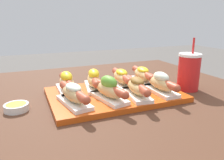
{
  "coord_description": "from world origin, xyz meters",
  "views": [
    {
      "loc": [
        -0.3,
        -0.7,
        1.01
      ],
      "look_at": [
        -0.01,
        0.01,
        0.79
      ],
      "focal_mm": 35.0,
      "sensor_mm": 36.0,
      "label": 1
    }
  ],
  "objects_px": {
    "serving_tray": "(114,94)",
    "hot_dog_6": "(122,78)",
    "hot_dog_3": "(161,83)",
    "hot_dog_5": "(94,80)",
    "hot_dog_2": "(137,87)",
    "sauce_bowl": "(16,107)",
    "hot_dog_0": "(74,94)",
    "hot_dog_4": "(67,83)",
    "hot_dog_1": "(109,89)",
    "hot_dog_7": "(143,75)",
    "drink_cup": "(189,72)"
  },
  "relations": [
    {
      "from": "hot_dog_0",
      "to": "hot_dog_3",
      "type": "height_order",
      "value": "hot_dog_3"
    },
    {
      "from": "hot_dog_3",
      "to": "hot_dog_5",
      "type": "bearing_deg",
      "value": 146.58
    },
    {
      "from": "hot_dog_2",
      "to": "sauce_bowl",
      "type": "distance_m",
      "value": 0.39
    },
    {
      "from": "drink_cup",
      "to": "hot_dog_3",
      "type": "bearing_deg",
      "value": -168.06
    },
    {
      "from": "hot_dog_7",
      "to": "serving_tray",
      "type": "bearing_deg",
      "value": -157.31
    },
    {
      "from": "hot_dog_4",
      "to": "hot_dog_5",
      "type": "relative_size",
      "value": 1.02
    },
    {
      "from": "hot_dog_4",
      "to": "hot_dog_6",
      "type": "bearing_deg",
      "value": -1.91
    },
    {
      "from": "serving_tray",
      "to": "hot_dog_1",
      "type": "height_order",
      "value": "hot_dog_1"
    },
    {
      "from": "serving_tray",
      "to": "hot_dog_4",
      "type": "xyz_separation_m",
      "value": [
        -0.16,
        0.07,
        0.04
      ]
    },
    {
      "from": "hot_dog_3",
      "to": "hot_dog_7",
      "type": "height_order",
      "value": "hot_dog_3"
    },
    {
      "from": "hot_dog_5",
      "to": "hot_dog_6",
      "type": "relative_size",
      "value": 0.99
    },
    {
      "from": "hot_dog_4",
      "to": "drink_cup",
      "type": "xyz_separation_m",
      "value": [
        0.46,
        -0.1,
        0.02
      ]
    },
    {
      "from": "hot_dog_6",
      "to": "hot_dog_7",
      "type": "height_order",
      "value": "same"
    },
    {
      "from": "hot_dog_0",
      "to": "hot_dog_4",
      "type": "distance_m",
      "value": 0.13
    },
    {
      "from": "serving_tray",
      "to": "hot_dog_6",
      "type": "xyz_separation_m",
      "value": [
        0.06,
        0.06,
        0.04
      ]
    },
    {
      "from": "hot_dog_2",
      "to": "sauce_bowl",
      "type": "height_order",
      "value": "hot_dog_2"
    },
    {
      "from": "hot_dog_3",
      "to": "drink_cup",
      "type": "xyz_separation_m",
      "value": [
        0.15,
        0.03,
        0.02
      ]
    },
    {
      "from": "hot_dog_1",
      "to": "hot_dog_2",
      "type": "bearing_deg",
      "value": -4.51
    },
    {
      "from": "hot_dog_0",
      "to": "hot_dog_6",
      "type": "relative_size",
      "value": 0.99
    },
    {
      "from": "serving_tray",
      "to": "hot_dog_1",
      "type": "bearing_deg",
      "value": -126.13
    },
    {
      "from": "hot_dog_0",
      "to": "hot_dog_7",
      "type": "height_order",
      "value": "same"
    },
    {
      "from": "hot_dog_7",
      "to": "sauce_bowl",
      "type": "xyz_separation_m",
      "value": [
        -0.48,
        -0.06,
        -0.04
      ]
    },
    {
      "from": "hot_dog_2",
      "to": "hot_dog_3",
      "type": "height_order",
      "value": "hot_dog_3"
    },
    {
      "from": "serving_tray",
      "to": "hot_dog_1",
      "type": "relative_size",
      "value": 2.36
    },
    {
      "from": "hot_dog_6",
      "to": "hot_dog_7",
      "type": "xyz_separation_m",
      "value": [
        0.1,
        0.0,
        0.0
      ]
    },
    {
      "from": "serving_tray",
      "to": "hot_dog_5",
      "type": "bearing_deg",
      "value": 128.2
    },
    {
      "from": "serving_tray",
      "to": "hot_dog_4",
      "type": "relative_size",
      "value": 2.31
    },
    {
      "from": "hot_dog_5",
      "to": "drink_cup",
      "type": "bearing_deg",
      "value": -16.16
    },
    {
      "from": "hot_dog_1",
      "to": "hot_dog_2",
      "type": "xyz_separation_m",
      "value": [
        0.1,
        -0.01,
        -0.0
      ]
    },
    {
      "from": "hot_dog_0",
      "to": "hot_dog_2",
      "type": "height_order",
      "value": "hot_dog_2"
    },
    {
      "from": "drink_cup",
      "to": "hot_dog_0",
      "type": "bearing_deg",
      "value": -177.11
    },
    {
      "from": "serving_tray",
      "to": "hot_dog_2",
      "type": "relative_size",
      "value": 2.34
    },
    {
      "from": "hot_dog_4",
      "to": "hot_dog_7",
      "type": "bearing_deg",
      "value": -0.64
    },
    {
      "from": "hot_dog_7",
      "to": "drink_cup",
      "type": "distance_m",
      "value": 0.18
    },
    {
      "from": "hot_dog_4",
      "to": "hot_dog_6",
      "type": "relative_size",
      "value": 1.01
    },
    {
      "from": "hot_dog_6",
      "to": "hot_dog_5",
      "type": "bearing_deg",
      "value": 176.45
    },
    {
      "from": "hot_dog_5",
      "to": "hot_dog_6",
      "type": "height_order",
      "value": "hot_dog_5"
    },
    {
      "from": "serving_tray",
      "to": "hot_dog_7",
      "type": "bearing_deg",
      "value": 22.69
    },
    {
      "from": "serving_tray",
      "to": "sauce_bowl",
      "type": "xyz_separation_m",
      "value": [
        -0.33,
        0.0,
        0.0
      ]
    },
    {
      "from": "sauce_bowl",
      "to": "drink_cup",
      "type": "xyz_separation_m",
      "value": [
        0.63,
        -0.04,
        0.06
      ]
    },
    {
      "from": "hot_dog_3",
      "to": "sauce_bowl",
      "type": "distance_m",
      "value": 0.49
    },
    {
      "from": "hot_dog_1",
      "to": "hot_dog_4",
      "type": "bearing_deg",
      "value": 129.68
    },
    {
      "from": "hot_dog_3",
      "to": "hot_dog_6",
      "type": "height_order",
      "value": "hot_dog_3"
    },
    {
      "from": "hot_dog_6",
      "to": "drink_cup",
      "type": "height_order",
      "value": "drink_cup"
    },
    {
      "from": "hot_dog_2",
      "to": "hot_dog_6",
      "type": "distance_m",
      "value": 0.13
    },
    {
      "from": "sauce_bowl",
      "to": "hot_dog_7",
      "type": "bearing_deg",
      "value": 7.42
    },
    {
      "from": "hot_dog_3",
      "to": "hot_dog_5",
      "type": "xyz_separation_m",
      "value": [
        -0.21,
        0.14,
        0.0
      ]
    },
    {
      "from": "hot_dog_5",
      "to": "hot_dog_4",
      "type": "bearing_deg",
      "value": 179.88
    },
    {
      "from": "serving_tray",
      "to": "hot_dog_2",
      "type": "distance_m",
      "value": 0.1
    },
    {
      "from": "hot_dog_7",
      "to": "drink_cup",
      "type": "xyz_separation_m",
      "value": [
        0.15,
        -0.1,
        0.02
      ]
    }
  ]
}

